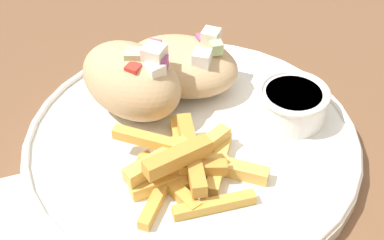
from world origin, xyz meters
The scene contains 7 objects.
table centered at (0.00, 0.00, 0.65)m, with size 1.28×1.28×0.72m.
napkin centered at (-0.02, -0.22, 0.72)m, with size 0.14×0.10×0.00m.
plate centered at (-0.01, -0.06, 0.73)m, with size 0.29×0.29×0.02m.
pita_sandwich_near centered at (-0.08, -0.08, 0.76)m, with size 0.11×0.09×0.07m.
pita_sandwich_far centered at (-0.08, -0.02, 0.75)m, with size 0.14×0.13×0.06m.
fries_pile centered at (0.02, -0.09, 0.74)m, with size 0.12×0.12×0.04m.
sauce_ramekin centered at (0.02, 0.03, 0.75)m, with size 0.06×0.06×0.03m.
Camera 1 is at (0.25, -0.27, 1.05)m, focal length 50.00 mm.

